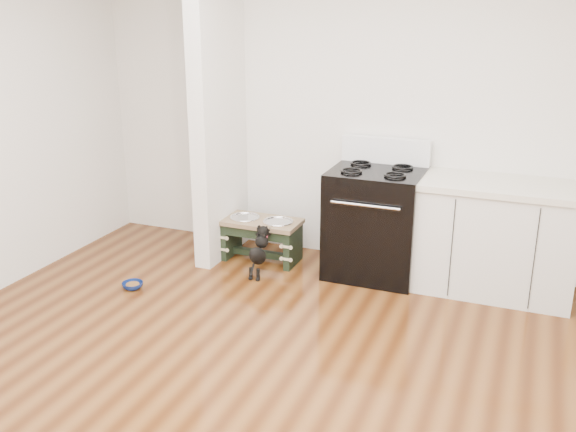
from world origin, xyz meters
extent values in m
plane|color=#42200B|center=(0.00, 0.00, 0.00)|extent=(5.00, 5.00, 0.00)
plane|color=silver|center=(0.00, 2.50, 1.35)|extent=(5.00, 0.00, 5.00)
cube|color=silver|center=(-1.18, 2.10, 1.35)|extent=(0.15, 0.80, 2.70)
cube|color=black|center=(0.25, 2.15, 0.46)|extent=(0.76, 0.65, 0.92)
cube|color=black|center=(0.25, 1.84, 0.40)|extent=(0.58, 0.02, 0.50)
cylinder|color=silver|center=(0.25, 1.80, 0.72)|extent=(0.56, 0.02, 0.02)
cube|color=white|center=(0.25, 2.43, 1.03)|extent=(0.76, 0.08, 0.22)
torus|color=black|center=(0.07, 2.01, 0.93)|extent=(0.18, 0.18, 0.02)
torus|color=black|center=(0.43, 2.01, 0.93)|extent=(0.18, 0.18, 0.02)
torus|color=black|center=(0.07, 2.29, 0.93)|extent=(0.18, 0.18, 0.02)
torus|color=black|center=(0.43, 2.29, 0.93)|extent=(0.18, 0.18, 0.02)
cube|color=silver|center=(1.23, 2.18, 0.43)|extent=(1.20, 0.60, 0.86)
cube|color=beige|center=(1.23, 2.18, 0.89)|extent=(1.24, 0.64, 0.05)
cube|color=black|center=(1.23, 1.92, 0.05)|extent=(1.20, 0.06, 0.10)
cube|color=black|center=(-1.08, 2.08, 0.17)|extent=(0.06, 0.34, 0.35)
cube|color=black|center=(-0.46, 2.08, 0.17)|extent=(0.06, 0.34, 0.35)
cube|color=black|center=(-0.77, 1.92, 0.30)|extent=(0.56, 0.03, 0.09)
cube|color=black|center=(-0.77, 2.08, 0.06)|extent=(0.56, 0.06, 0.06)
cube|color=brown|center=(-0.77, 2.08, 0.36)|extent=(0.70, 0.37, 0.04)
cylinder|color=silver|center=(-0.93, 2.08, 0.37)|extent=(0.24, 0.24, 0.04)
cylinder|color=silver|center=(-0.61, 2.08, 0.37)|extent=(0.24, 0.24, 0.04)
torus|color=silver|center=(-0.93, 2.08, 0.39)|extent=(0.27, 0.27, 0.02)
torus|color=silver|center=(-0.61, 2.08, 0.39)|extent=(0.27, 0.27, 0.02)
cylinder|color=black|center=(-0.68, 1.65, 0.05)|extent=(0.03, 0.03, 0.11)
cylinder|color=black|center=(-0.61, 1.65, 0.05)|extent=(0.03, 0.03, 0.11)
sphere|color=black|center=(-0.68, 1.64, 0.01)|extent=(0.04, 0.04, 0.04)
sphere|color=black|center=(-0.61, 1.64, 0.01)|extent=(0.04, 0.04, 0.04)
ellipsoid|color=black|center=(-0.64, 1.71, 0.19)|extent=(0.12, 0.28, 0.25)
sphere|color=black|center=(-0.64, 1.80, 0.29)|extent=(0.12, 0.12, 0.12)
sphere|color=black|center=(-0.64, 1.84, 0.37)|extent=(0.10, 0.10, 0.10)
sphere|color=black|center=(-0.68, 1.91, 0.37)|extent=(0.03, 0.03, 0.03)
sphere|color=black|center=(-0.61, 1.91, 0.37)|extent=(0.03, 0.03, 0.03)
cylinder|color=black|center=(-0.64, 1.60, 0.11)|extent=(0.02, 0.08, 0.09)
torus|color=#E44357|center=(-0.64, 1.82, 0.33)|extent=(0.09, 0.06, 0.09)
imported|color=navy|center=(-1.50, 1.11, 0.03)|extent=(0.21, 0.21, 0.05)
cylinder|color=brown|center=(-1.50, 1.11, 0.03)|extent=(0.11, 0.11, 0.02)
camera|label=1|loc=(1.47, -2.87, 2.25)|focal=40.00mm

